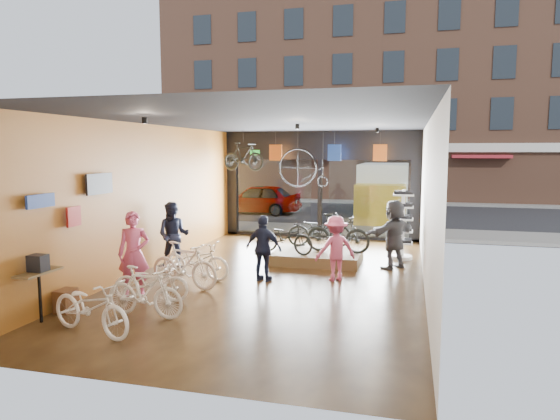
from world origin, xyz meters
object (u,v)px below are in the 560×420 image
(customer_3, at_px, (336,248))
(floor_bike_2, at_px, (151,281))
(floor_bike_0, at_px, (91,307))
(customer_5, at_px, (394,234))
(sunglasses_rack, at_px, (403,225))
(floor_bike_3, at_px, (184,265))
(box_truck, at_px, (383,193))
(customer_0, at_px, (134,254))
(customer_1, at_px, (174,235))
(floor_bike_1, at_px, (145,292))
(hung_bike, at_px, (243,156))
(display_bike_right, at_px, (319,230))
(display_platform, at_px, (318,257))
(display_bike_mid, at_px, (338,233))
(floor_bike_4, at_px, (196,260))
(street_car, at_px, (257,199))
(display_bike_left, at_px, (286,237))
(customer_2, at_px, (264,248))
(penny_farthing, at_px, (306,169))

(customer_3, bearing_deg, floor_bike_2, 6.35)
(floor_bike_0, distance_m, customer_5, 7.88)
(sunglasses_rack, bearing_deg, floor_bike_3, -119.21)
(box_truck, relative_size, customer_5, 3.48)
(box_truck, xyz_separation_m, floor_bike_3, (-3.76, -12.46, -0.73))
(customer_0, distance_m, customer_1, 2.60)
(sunglasses_rack, bearing_deg, customer_5, -81.38)
(floor_bike_3, bearing_deg, floor_bike_2, 178.71)
(box_truck, relative_size, floor_bike_1, 3.96)
(hung_bike, bearing_deg, customer_5, -100.55)
(display_bike_right, xyz_separation_m, hung_bike, (-2.86, 1.50, 2.13))
(hung_bike, bearing_deg, display_platform, -111.50)
(box_truck, height_order, floor_bike_2, box_truck)
(floor_bike_2, relative_size, display_bike_mid, 0.87)
(floor_bike_0, bearing_deg, floor_bike_4, 13.03)
(floor_bike_1, bearing_deg, customer_1, 22.79)
(floor_bike_1, relative_size, sunglasses_rack, 0.81)
(floor_bike_2, height_order, floor_bike_3, floor_bike_3)
(street_car, relative_size, customer_1, 2.46)
(street_car, distance_m, floor_bike_0, 16.66)
(customer_3, xyz_separation_m, hung_bike, (-3.72, 4.13, 2.14))
(street_car, bearing_deg, floor_bike_3, 10.26)
(floor_bike_0, bearing_deg, sunglasses_rack, -17.94)
(floor_bike_3, relative_size, display_bike_left, 1.04)
(customer_2, relative_size, sunglasses_rack, 0.80)
(floor_bike_1, relative_size, customer_5, 0.88)
(customer_5, bearing_deg, floor_bike_4, -23.32)
(floor_bike_3, bearing_deg, sunglasses_rack, -36.44)
(floor_bike_2, bearing_deg, customer_2, -51.08)
(floor_bike_3, relative_size, display_bike_mid, 0.98)
(display_platform, xyz_separation_m, sunglasses_rack, (2.29, 0.99, 0.85))
(floor_bike_3, height_order, customer_3, customer_3)
(box_truck, height_order, floor_bike_3, box_truck)
(floor_bike_1, distance_m, hung_bike, 8.09)
(customer_2, bearing_deg, floor_bike_4, 20.03)
(box_truck, distance_m, display_bike_left, 9.74)
(floor_bike_4, relative_size, hung_bike, 1.12)
(customer_5, bearing_deg, display_bike_left, -46.58)
(customer_0, xyz_separation_m, customer_5, (5.30, 3.99, 0.00))
(display_bike_left, xyz_separation_m, hung_bike, (-2.13, 2.70, 2.18))
(street_car, distance_m, floor_bike_4, 12.89)
(floor_bike_1, bearing_deg, floor_bike_0, 161.46)
(display_bike_right, xyz_separation_m, customer_1, (-3.49, -2.41, 0.09))
(floor_bike_0, distance_m, sunglasses_rack, 9.00)
(floor_bike_3, height_order, customer_0, customer_0)
(display_platform, xyz_separation_m, display_bike_left, (-0.82, -0.45, 0.60))
(penny_farthing, distance_m, hung_bike, 2.12)
(sunglasses_rack, relative_size, hung_bike, 1.26)
(street_car, bearing_deg, customer_3, 25.42)
(customer_0, distance_m, customer_5, 6.64)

